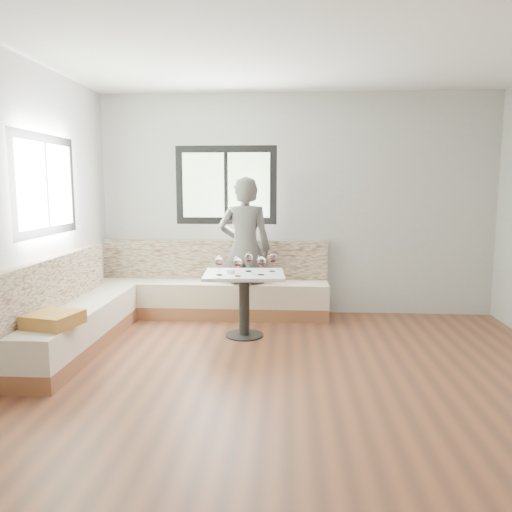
% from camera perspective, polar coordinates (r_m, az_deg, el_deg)
% --- Properties ---
extents(room, '(5.01, 5.01, 2.81)m').
position_cam_1_polar(room, '(4.00, 4.05, 4.66)').
color(room, brown).
rests_on(room, ground).
extents(banquette, '(2.90, 2.80, 0.95)m').
position_cam_1_polar(banquette, '(5.88, -11.08, -5.01)').
color(banquette, brown).
rests_on(banquette, ground).
extents(table, '(0.90, 0.72, 0.71)m').
position_cam_1_polar(table, '(5.45, -1.35, -3.78)').
color(table, black).
rests_on(table, ground).
extents(person, '(0.65, 0.43, 1.75)m').
position_cam_1_polar(person, '(6.13, -1.28, 0.85)').
color(person, '#4E4A48').
rests_on(person, ground).
extents(olive_ramekin, '(0.09, 0.09, 0.04)m').
position_cam_1_polar(olive_ramekin, '(5.40, -2.86, -1.77)').
color(olive_ramekin, white).
rests_on(olive_ramekin, table).
extents(wine_glass_a, '(0.09, 0.09, 0.21)m').
position_cam_1_polar(wine_glass_a, '(5.27, -4.25, -0.64)').
color(wine_glass_a, white).
rests_on(wine_glass_a, table).
extents(wine_glass_b, '(0.09, 0.09, 0.21)m').
position_cam_1_polar(wine_glass_b, '(5.19, -2.14, -0.75)').
color(wine_glass_b, white).
rests_on(wine_glass_b, table).
extents(wine_glass_c, '(0.09, 0.09, 0.21)m').
position_cam_1_polar(wine_glass_c, '(5.26, 0.60, -0.63)').
color(wine_glass_c, white).
rests_on(wine_glass_c, table).
extents(wine_glass_d, '(0.09, 0.09, 0.21)m').
position_cam_1_polar(wine_glass_d, '(5.48, -0.86, -0.28)').
color(wine_glass_d, white).
rests_on(wine_glass_d, table).
extents(wine_glass_e, '(0.09, 0.09, 0.21)m').
position_cam_1_polar(wine_glass_e, '(5.48, 1.87, -0.28)').
color(wine_glass_e, white).
rests_on(wine_glass_e, table).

